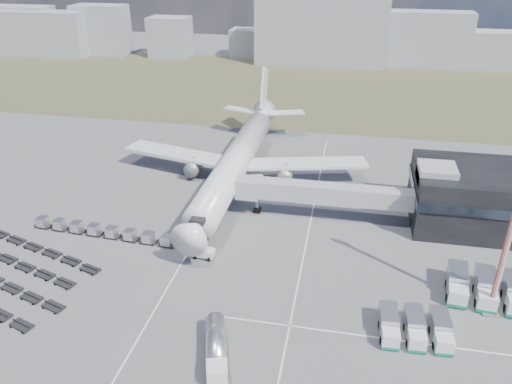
# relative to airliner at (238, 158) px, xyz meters

# --- Properties ---
(ground) EXTENTS (420.00, 420.00, 0.00)m
(ground) POSITION_rel_airliner_xyz_m (0.00, -32.38, -5.29)
(ground) COLOR #565659
(ground) RESTS_ON ground
(grass_strip) EXTENTS (420.00, 90.00, 0.01)m
(grass_strip) POSITION_rel_airliner_xyz_m (0.00, 77.62, -5.29)
(grass_strip) COLOR #48462B
(grass_strip) RESTS_ON ground
(lane_markings) EXTENTS (47.12, 110.00, 0.01)m
(lane_markings) POSITION_rel_airliner_xyz_m (9.77, -29.38, -5.29)
(lane_markings) COLOR silver
(lane_markings) RESTS_ON ground
(terminal) EXTENTS (30.40, 16.40, 11.00)m
(terminal) POSITION_rel_airliner_xyz_m (47.77, -8.41, -0.04)
(terminal) COLOR black
(terminal) RESTS_ON ground
(jet_bridge) EXTENTS (30.30, 3.80, 7.05)m
(jet_bridge) POSITION_rel_airliner_xyz_m (15.90, -11.95, -0.24)
(jet_bridge) COLOR #939399
(jet_bridge) RESTS_ON ground
(airliner) EXTENTS (51.59, 64.53, 17.62)m
(airliner) POSITION_rel_airliner_xyz_m (0.00, 0.00, 0.00)
(airliner) COLOR silver
(airliner) RESTS_ON ground
(skyline) EXTENTS (301.77, 26.68, 25.78)m
(skyline) POSITION_rel_airliner_xyz_m (-16.50, 116.02, 4.73)
(skyline) COLOR #8E919B
(skyline) RESTS_ON ground
(fuel_tanker) EXTENTS (5.07, 9.79, 3.07)m
(fuel_tanker) POSITION_rel_airliner_xyz_m (8.34, -47.55, -3.76)
(fuel_tanker) COLOR silver
(fuel_tanker) RESTS_ON ground
(pushback_tug) EXTENTS (3.27, 2.01, 1.43)m
(pushback_tug) POSITION_rel_airliner_xyz_m (0.90, -27.57, -4.58)
(pushback_tug) COLOR silver
(pushback_tug) RESTS_ON ground
(catering_truck) EXTENTS (4.41, 6.24, 2.65)m
(catering_truck) POSITION_rel_airliner_xyz_m (3.49, -0.36, -3.93)
(catering_truck) COLOR silver
(catering_truck) RESTS_ON ground
(service_trucks_near) EXTENTS (8.62, 6.67, 2.54)m
(service_trucks_near) POSITION_rel_airliner_xyz_m (31.26, -39.24, -3.91)
(service_trucks_near) COLOR silver
(service_trucks_near) RESTS_ON ground
(service_trucks_far) EXTENTS (10.57, 8.45, 2.98)m
(service_trucks_far) POSITION_rel_airliner_xyz_m (41.28, -29.66, -3.67)
(service_trucks_far) COLOR silver
(service_trucks_far) RESTS_ON ground
(uld_row) EXTENTS (25.60, 3.30, 1.73)m
(uld_row) POSITION_rel_airliner_xyz_m (-17.23, -24.89, -4.26)
(uld_row) COLOR black
(uld_row) RESTS_ON ground
(baggage_dollies) EXTENTS (30.12, 22.14, 0.75)m
(baggage_dollies) POSITION_rel_airliner_xyz_m (-27.20, -37.36, -4.92)
(baggage_dollies) COLOR black
(baggage_dollies) RESTS_ON ground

